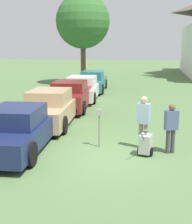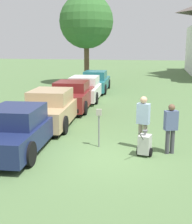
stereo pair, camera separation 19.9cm
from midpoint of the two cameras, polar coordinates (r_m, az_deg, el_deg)
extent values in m
plane|color=#517042|center=(9.98, 1.10, -8.31)|extent=(120.00, 120.00, 0.00)
cube|color=#19234C|center=(10.90, -14.33, -3.81)|extent=(2.07, 4.76, 0.70)
cube|color=#19234C|center=(10.57, -14.87, -0.71)|extent=(1.69, 2.05, 0.59)
cylinder|color=black|center=(12.56, -15.72, -2.63)|extent=(0.23, 0.75, 0.74)
cylinder|color=black|center=(12.02, -7.98, -2.95)|extent=(0.23, 0.75, 0.74)
cylinder|color=black|center=(9.38, -12.34, -7.57)|extent=(0.23, 0.75, 0.74)
cube|color=tan|center=(13.99, -8.63, 0.15)|extent=(2.13, 4.85, 0.78)
cube|color=tan|center=(13.68, -8.92, 2.79)|extent=(1.73, 2.09, 0.59)
cylinder|color=black|center=(15.66, -10.40, 0.56)|extent=(0.23, 0.74, 0.73)
cylinder|color=black|center=(15.25, -3.92, 0.41)|extent=(0.23, 0.74, 0.73)
cylinder|color=black|center=(12.95, -14.10, -2.11)|extent=(0.23, 0.74, 0.73)
cylinder|color=black|center=(12.44, -6.33, -2.40)|extent=(0.23, 0.74, 0.73)
cube|color=maroon|center=(17.24, -4.99, 2.62)|extent=(2.18, 4.77, 0.83)
cube|color=maroon|center=(16.96, -5.16, 4.74)|extent=(1.79, 2.06, 0.51)
cylinder|color=black|center=(18.87, -6.89, 2.65)|extent=(0.22, 0.73, 0.72)
cylinder|color=black|center=(18.53, -1.29, 2.56)|extent=(0.22, 0.73, 0.72)
cylinder|color=black|center=(16.12, -9.22, 0.90)|extent=(0.22, 0.73, 0.72)
cylinder|color=black|center=(15.73, -2.69, 0.76)|extent=(0.22, 0.73, 0.72)
cube|color=silver|center=(20.20, -2.74, 3.93)|extent=(2.22, 5.26, 0.72)
cube|color=silver|center=(19.91, -2.86, 5.68)|extent=(1.80, 2.26, 0.57)
cylinder|color=black|center=(21.95, -4.48, 4.05)|extent=(0.22, 0.71, 0.70)
cylinder|color=black|center=(21.68, 0.36, 3.98)|extent=(0.22, 0.71, 0.70)
cylinder|color=black|center=(18.86, -6.29, 2.63)|extent=(0.22, 0.71, 0.70)
cylinder|color=black|center=(18.54, -0.68, 2.54)|extent=(0.22, 0.71, 0.70)
cube|color=#23666B|center=(23.67, -0.84, 5.21)|extent=(2.07, 5.08, 0.73)
cube|color=#23666B|center=(23.39, -0.91, 6.76)|extent=(1.68, 2.18, 0.60)
cylinder|color=black|center=(25.32, -2.34, 5.22)|extent=(0.23, 0.73, 0.72)
cylinder|color=black|center=(25.12, 1.56, 5.17)|extent=(0.23, 0.73, 0.72)
cylinder|color=black|center=(22.31, -3.54, 4.23)|extent=(0.23, 0.73, 0.72)
cylinder|color=black|center=(22.08, 0.88, 4.16)|extent=(0.23, 0.73, 0.72)
cylinder|color=slate|center=(10.80, 0.07, -3.53)|extent=(0.05, 0.05, 1.12)
cube|color=gray|center=(10.64, 0.07, -0.05)|extent=(0.18, 0.09, 0.22)
cylinder|color=gray|center=(10.75, 8.48, -4.43)|extent=(0.14, 0.14, 0.88)
cylinder|color=gray|center=(10.80, 7.62, -4.32)|extent=(0.14, 0.14, 0.88)
cube|color=#99B2CC|center=(10.57, 8.18, -0.27)|extent=(0.47, 0.33, 0.70)
sphere|color=tan|center=(10.48, 8.25, 2.23)|extent=(0.24, 0.24, 0.24)
cylinder|color=#3F3F47|center=(10.55, 13.33, -5.20)|extent=(0.14, 0.14, 0.80)
cylinder|color=#3F3F47|center=(10.48, 12.48, -5.27)|extent=(0.14, 0.14, 0.80)
cube|color=#4C597F|center=(10.32, 13.10, -1.44)|extent=(0.47, 0.36, 0.63)
sphere|color=brown|center=(10.23, 13.21, 0.87)|extent=(0.22, 0.22, 0.22)
cube|color=#B2B2AD|center=(10.15, 8.47, -5.79)|extent=(0.45, 0.51, 0.60)
cone|color=#59595B|center=(10.04, 8.54, -3.73)|extent=(0.18, 0.18, 0.16)
cylinder|color=#4C4C4C|center=(9.60, 7.85, -4.34)|extent=(0.16, 0.58, 0.43)
cylinder|color=black|center=(10.28, 7.29, -6.96)|extent=(0.11, 0.28, 0.28)
cylinder|color=black|center=(10.18, 9.58, -7.22)|extent=(0.11, 0.28, 0.28)
cylinder|color=brown|center=(27.71, -2.55, 8.65)|extent=(0.44, 0.44, 3.43)
sphere|color=#33662D|center=(27.71, -2.63, 16.26)|extent=(4.62, 4.62, 4.62)
camera|label=1|loc=(0.10, -90.50, -0.11)|focal=50.00mm
camera|label=2|loc=(0.10, 89.50, 0.11)|focal=50.00mm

